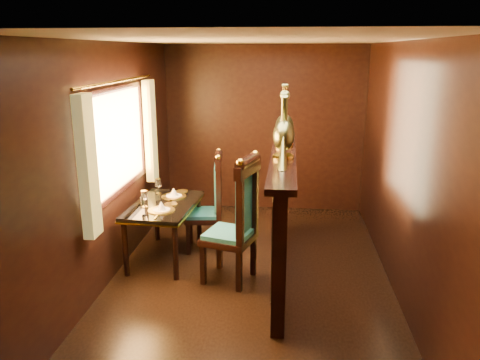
# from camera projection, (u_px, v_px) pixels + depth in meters

# --- Properties ---
(ground) EXTENTS (5.00, 5.00, 0.00)m
(ground) POSITION_uv_depth(u_px,v_px,m) (250.00, 282.00, 5.04)
(ground) COLOR black
(ground) RESTS_ON ground
(room_shell) EXTENTS (3.04, 5.04, 2.52)m
(room_shell) POSITION_uv_depth(u_px,v_px,m) (242.00, 136.00, 4.64)
(room_shell) COLOR black
(room_shell) RESTS_ON ground
(partition) EXTENTS (0.26, 2.70, 1.36)m
(partition) POSITION_uv_depth(u_px,v_px,m) (282.00, 211.00, 5.10)
(partition) COLOR black
(partition) RESTS_ON ground
(dining_table) EXTENTS (0.77, 1.20, 0.89)m
(dining_table) POSITION_uv_depth(u_px,v_px,m) (164.00, 209.00, 5.46)
(dining_table) COLOR black
(dining_table) RESTS_ON ground
(chair_left) EXTENTS (0.63, 0.65, 1.41)m
(chair_left) POSITION_uv_depth(u_px,v_px,m) (240.00, 217.00, 4.85)
(chair_left) COLOR black
(chair_left) RESTS_ON ground
(chair_right) EXTENTS (0.50, 0.52, 1.25)m
(chair_right) POSITION_uv_depth(u_px,v_px,m) (213.00, 199.00, 5.72)
(chair_right) COLOR black
(chair_right) RESTS_ON ground
(peacock_left) EXTENTS (0.23, 0.61, 0.72)m
(peacock_left) POSITION_uv_depth(u_px,v_px,m) (284.00, 122.00, 4.60)
(peacock_left) COLOR #184838
(peacock_left) RESTS_ON partition
(peacock_right) EXTENTS (0.22, 0.58, 0.69)m
(peacock_right) POSITION_uv_depth(u_px,v_px,m) (285.00, 116.00, 5.17)
(peacock_right) COLOR #184838
(peacock_right) RESTS_ON partition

